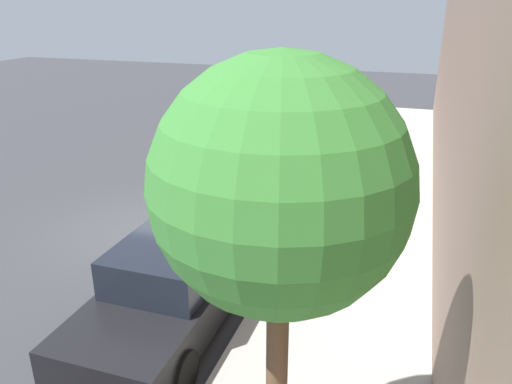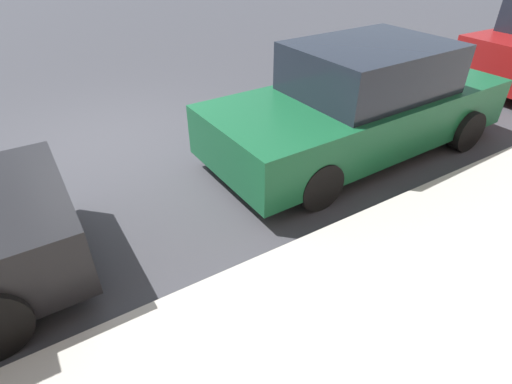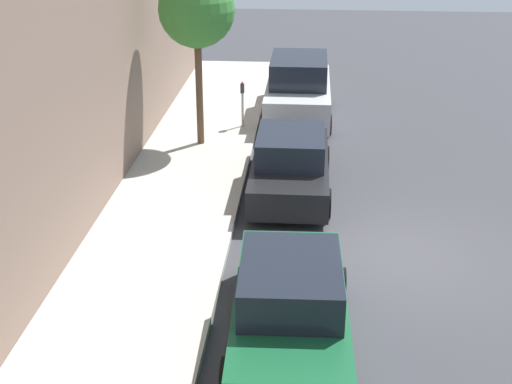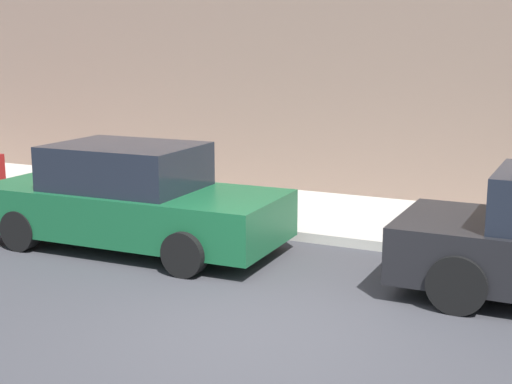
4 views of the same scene
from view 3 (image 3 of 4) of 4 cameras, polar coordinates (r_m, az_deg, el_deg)
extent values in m
plane|color=#38383D|center=(14.78, 11.48, -5.10)|extent=(60.00, 60.00, 0.00)
cube|color=#B2ADA3|center=(14.94, -7.98, -4.17)|extent=(3.03, 32.00, 0.15)
cube|color=#B7BABF|center=(22.76, 3.40, 7.58)|extent=(1.98, 4.81, 0.96)
cube|color=black|center=(22.53, 3.45, 9.73)|extent=(1.73, 2.61, 0.80)
cylinder|color=black|center=(21.46, 5.77, 5.39)|extent=(0.22, 0.61, 0.61)
cylinder|color=black|center=(21.49, 0.78, 5.54)|extent=(0.22, 0.61, 0.61)
cylinder|color=black|center=(24.30, 5.67, 7.58)|extent=(0.22, 0.61, 0.61)
cylinder|color=black|center=(24.33, 1.25, 7.72)|extent=(0.22, 0.61, 0.61)
cube|color=black|center=(17.27, 2.77, 1.77)|extent=(1.81, 4.51, 0.68)
cube|color=black|center=(16.94, 2.80, 3.71)|extent=(1.59, 2.10, 0.64)
cylinder|color=black|center=(16.07, 5.61, -0.91)|extent=(0.22, 0.68, 0.68)
cylinder|color=black|center=(16.12, -0.44, -0.71)|extent=(0.22, 0.68, 0.68)
cylinder|color=black|center=(18.65, 5.52, 2.65)|extent=(0.22, 0.68, 0.68)
cylinder|color=black|center=(18.69, 0.30, 2.81)|extent=(0.22, 0.68, 0.68)
cube|color=#14512D|center=(11.74, 2.74, -9.61)|extent=(1.93, 4.55, 0.68)
cube|color=black|center=(11.30, 2.79, -7.09)|extent=(1.64, 2.14, 0.64)
cylinder|color=black|center=(10.77, 7.12, -14.96)|extent=(0.22, 0.61, 0.61)
cylinder|color=black|center=(10.81, -2.22, -14.62)|extent=(0.22, 0.61, 0.61)
cylinder|color=black|center=(13.07, 6.69, -7.31)|extent=(0.22, 0.61, 0.61)
cylinder|color=black|center=(13.10, -0.81, -7.06)|extent=(0.22, 0.61, 0.61)
cylinder|color=#ADADB2|center=(21.56, -1.09, 6.61)|extent=(0.07, 0.07, 1.04)
cube|color=#2D2D33|center=(21.38, -1.10, 8.30)|extent=(0.11, 0.15, 0.28)
cube|color=red|center=(21.34, -1.10, 8.73)|extent=(0.04, 0.09, 0.05)
cylinder|color=brown|center=(19.88, -4.56, 8.26)|extent=(0.20, 0.20, 3.17)
sphere|color=#387F33|center=(19.42, -4.77, 14.37)|extent=(2.04, 2.04, 2.04)
camera|label=1|loc=(22.78, -5.96, 19.07)|focal=35.00mm
camera|label=2|loc=(15.04, -11.22, 7.26)|focal=28.00mm
camera|label=4|loc=(18.34, 31.24, 7.45)|focal=50.00mm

